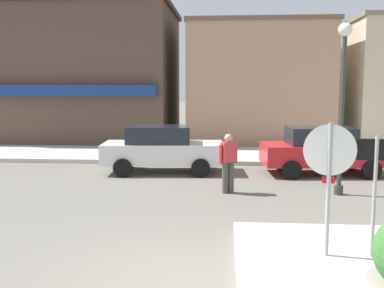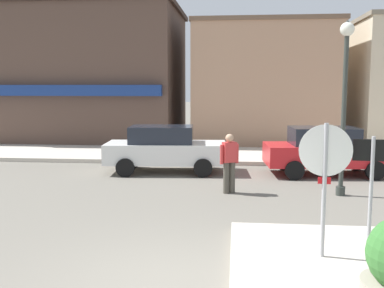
% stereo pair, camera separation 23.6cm
% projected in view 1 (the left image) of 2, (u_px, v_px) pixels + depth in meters
% --- Properties ---
extents(ground_plane, '(160.00, 160.00, 0.00)m').
position_uv_depth(ground_plane, '(184.00, 287.00, 6.45)').
color(ground_plane, '#6B665B').
extents(kerb_far, '(80.00, 4.00, 0.15)m').
position_uv_depth(kerb_far, '(211.00, 155.00, 18.47)').
color(kerb_far, beige).
rests_on(kerb_far, ground).
extents(stop_sign, '(0.82, 0.11, 2.30)m').
position_uv_depth(stop_sign, '(329.00, 172.00, 7.10)').
color(stop_sign, '#9E9EA3').
rests_on(stop_sign, ground).
extents(one_way_sign, '(0.60, 0.08, 2.10)m').
position_uv_depth(one_way_sign, '(375.00, 184.00, 7.08)').
color(one_way_sign, '#9E9EA3').
rests_on(one_way_sign, ground).
extents(lamp_post, '(0.36, 0.36, 4.54)m').
position_uv_depth(lamp_post, '(343.00, 83.00, 11.62)').
color(lamp_post, '#333833').
rests_on(lamp_post, ground).
extents(parked_car_nearest, '(4.11, 2.09, 1.56)m').
position_uv_depth(parked_car_nearest, '(162.00, 148.00, 15.04)').
color(parked_car_nearest, white).
rests_on(parked_car_nearest, ground).
extents(parked_car_second, '(4.13, 2.13, 1.56)m').
position_uv_depth(parked_car_second, '(323.00, 150.00, 14.69)').
color(parked_car_second, red).
rests_on(parked_car_second, ground).
extents(pedestrian_crossing_near, '(0.53, 0.36, 1.61)m').
position_uv_depth(pedestrian_crossing_near, '(228.00, 161.00, 12.08)').
color(pedestrian_crossing_near, '#4C473D').
rests_on(pedestrian_crossing_near, ground).
extents(building_corner_shop, '(10.43, 7.63, 6.99)m').
position_uv_depth(building_corner_shop, '(79.00, 75.00, 24.10)').
color(building_corner_shop, brown).
rests_on(building_corner_shop, ground).
extents(building_storefront_left_near, '(7.12, 6.15, 6.05)m').
position_uv_depth(building_storefront_left_near, '(257.00, 84.00, 23.42)').
color(building_storefront_left_near, tan).
rests_on(building_storefront_left_near, ground).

